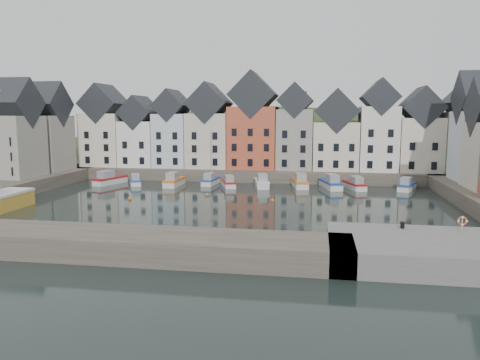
% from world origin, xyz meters
% --- Properties ---
extents(ground, '(260.00, 260.00, 0.00)m').
position_xyz_m(ground, '(0.00, 0.00, 0.00)').
color(ground, black).
rests_on(ground, ground).
extents(far_quay, '(90.00, 16.00, 2.00)m').
position_xyz_m(far_quay, '(0.00, 30.00, 1.00)').
color(far_quay, '#484037').
rests_on(far_quay, ground).
extents(near_quay, '(18.00, 10.00, 2.00)m').
position_xyz_m(near_quay, '(22.00, -20.00, 1.00)').
color(near_quay, '#60605E').
rests_on(near_quay, ground).
extents(near_wall, '(50.00, 6.00, 2.00)m').
position_xyz_m(near_wall, '(-10.00, -22.00, 1.00)').
color(near_wall, '#484037').
rests_on(near_wall, ground).
extents(hillside, '(153.60, 70.40, 64.00)m').
position_xyz_m(hillside, '(0.02, 56.00, -17.96)').
color(hillside, '#21361B').
rests_on(hillside, ground).
extents(far_terrace, '(72.37, 8.16, 17.78)m').
position_xyz_m(far_terrace, '(3.21, 28.00, 8.88)').
color(far_terrace, '#EEE1C7').
rests_on(far_terrace, far_quay).
extents(left_terrace, '(7.65, 17.00, 15.69)m').
position_xyz_m(left_terrace, '(-36.00, 13.50, 8.88)').
color(left_terrace, gray).
rests_on(left_terrace, left_quay).
extents(mooring_buoys, '(20.50, 5.50, 0.50)m').
position_xyz_m(mooring_buoys, '(-4.00, 5.33, 0.15)').
color(mooring_buoys, orange).
rests_on(mooring_buoys, ground).
extents(boat_a, '(4.03, 7.21, 2.64)m').
position_xyz_m(boat_a, '(-23.41, 16.66, 0.79)').
color(boat_a, silver).
rests_on(boat_a, ground).
extents(boat_b, '(3.85, 5.76, 2.13)m').
position_xyz_m(boat_b, '(-18.75, 16.85, 0.63)').
color(boat_b, silver).
rests_on(boat_b, ground).
extents(boat_c, '(2.16, 6.83, 2.62)m').
position_xyz_m(boat_c, '(-11.85, 16.78, 0.78)').
color(boat_c, silver).
rests_on(boat_c, ground).
extents(boat_d, '(2.24, 6.04, 11.33)m').
position_xyz_m(boat_d, '(-6.08, 19.11, 0.74)').
color(boat_d, silver).
rests_on(boat_d, ground).
extents(boat_e, '(3.54, 6.04, 2.22)m').
position_xyz_m(boat_e, '(-2.53, 17.09, 0.66)').
color(boat_e, silver).
rests_on(boat_e, ground).
extents(boat_f, '(3.32, 6.84, 2.52)m').
position_xyz_m(boat_f, '(2.93, 17.79, 0.75)').
color(boat_f, silver).
rests_on(boat_f, ground).
extents(boat_g, '(3.30, 7.10, 2.63)m').
position_xyz_m(boat_g, '(9.15, 18.77, 0.78)').
color(boat_g, silver).
rests_on(boat_g, ground).
extents(boat_h, '(3.92, 7.23, 2.65)m').
position_xyz_m(boat_h, '(14.17, 18.15, 0.79)').
color(boat_h, silver).
rests_on(boat_h, ground).
extents(boat_i, '(3.71, 6.49, 2.38)m').
position_xyz_m(boat_i, '(17.94, 18.08, 0.71)').
color(boat_i, silver).
rests_on(boat_i, ground).
extents(boat_j, '(3.98, 6.30, 2.32)m').
position_xyz_m(boat_j, '(26.02, 18.39, 0.69)').
color(boat_j, silver).
rests_on(boat_j, ground).
extents(mooring_bollard, '(0.48, 0.48, 0.56)m').
position_xyz_m(mooring_bollard, '(19.45, -16.50, 2.31)').
color(mooring_bollard, black).
rests_on(mooring_bollard, near_quay).
extents(life_ring_post, '(0.80, 0.17, 1.30)m').
position_xyz_m(life_ring_post, '(24.27, -16.74, 2.86)').
color(life_ring_post, gray).
rests_on(life_ring_post, near_quay).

